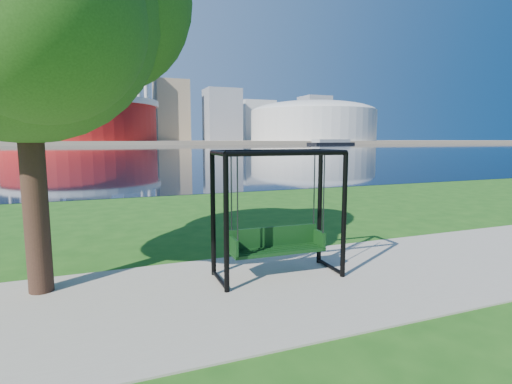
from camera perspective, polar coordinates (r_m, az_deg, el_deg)
ground at (r=7.75m, az=1.35°, el=-12.25°), size 900.00×900.00×0.00m
path at (r=7.32m, az=2.92°, el=-13.35°), size 120.00×4.00×0.03m
river at (r=108.78m, az=-20.28°, el=5.64°), size 900.00×180.00×0.02m
far_bank at (r=312.73m, az=-21.32°, el=6.67°), size 900.00×228.00×2.00m
stadium at (r=242.10m, az=-23.70°, el=9.60°), size 83.00×83.00×32.00m
arena at (r=278.58m, az=8.13°, el=10.12°), size 84.00×84.00×26.56m
skyline at (r=327.80m, az=-22.40°, el=12.75°), size 392.00×66.00×96.50m
swing at (r=7.56m, az=3.09°, el=-3.52°), size 2.41×1.11×2.43m
barge at (r=222.34m, az=10.71°, el=7.00°), size 29.86×13.82×2.89m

